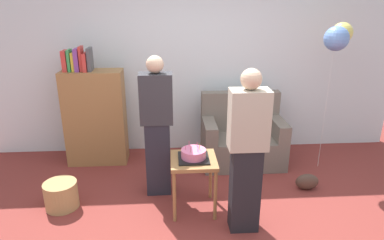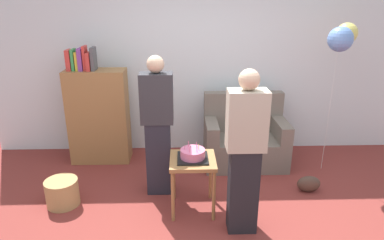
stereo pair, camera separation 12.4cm
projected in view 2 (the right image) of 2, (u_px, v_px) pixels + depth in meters
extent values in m
plane|color=maroon|center=(206.00, 229.00, 3.46)|extent=(8.00, 8.00, 0.00)
cube|color=silver|center=(198.00, 60.00, 4.93)|extent=(6.00, 0.10, 2.70)
cube|color=#6B6056|center=(245.00, 150.00, 4.76)|extent=(1.10, 0.70, 0.40)
cube|color=#6B6056|center=(243.00, 111.00, 4.85)|extent=(1.10, 0.16, 0.56)
cube|color=#6B6056|center=(211.00, 129.00, 4.64)|extent=(0.16, 0.70, 0.24)
cube|color=#6B6056|center=(280.00, 128.00, 4.67)|extent=(0.16, 0.70, 0.24)
cube|color=olive|center=(99.00, 117.00, 4.73)|extent=(0.80, 0.36, 1.30)
cube|color=red|center=(69.00, 60.00, 4.46)|extent=(0.06, 0.18, 0.27)
cube|color=#38934C|center=(74.00, 60.00, 4.46)|extent=(0.04, 0.17, 0.28)
cube|color=gold|center=(78.00, 61.00, 4.46)|extent=(0.03, 0.17, 0.24)
cube|color=#7F3D93|center=(81.00, 59.00, 4.46)|extent=(0.06, 0.20, 0.29)
cube|color=red|center=(85.00, 58.00, 4.46)|extent=(0.03, 0.17, 0.31)
cube|color=red|center=(90.00, 61.00, 4.47)|extent=(0.05, 0.25, 0.23)
cube|color=#4C4C51|center=(94.00, 59.00, 4.46)|extent=(0.04, 0.21, 0.30)
cube|color=olive|center=(193.00, 160.00, 3.60)|extent=(0.48, 0.48, 0.04)
cylinder|color=olive|center=(173.00, 197.00, 3.50)|extent=(0.04, 0.04, 0.57)
cylinder|color=olive|center=(214.00, 196.00, 3.51)|extent=(0.04, 0.04, 0.57)
cylinder|color=olive|center=(174.00, 177.00, 3.90)|extent=(0.04, 0.04, 0.57)
cylinder|color=olive|center=(211.00, 176.00, 3.91)|extent=(0.04, 0.04, 0.57)
cube|color=black|center=(193.00, 158.00, 3.59)|extent=(0.32, 0.32, 0.02)
cylinder|color=#D66B93|center=(193.00, 153.00, 3.57)|extent=(0.26, 0.26, 0.09)
cylinder|color=#F2CC4C|center=(199.00, 147.00, 3.55)|extent=(0.01, 0.01, 0.06)
cylinder|color=#EA668C|center=(196.00, 144.00, 3.63)|extent=(0.01, 0.01, 0.05)
cylinder|color=#EA668C|center=(188.00, 144.00, 3.61)|extent=(0.01, 0.01, 0.06)
cylinder|color=#EA668C|center=(185.00, 148.00, 3.55)|extent=(0.01, 0.01, 0.05)
cylinder|color=#EA668C|center=(189.00, 150.00, 3.48)|extent=(0.01, 0.01, 0.06)
cylinder|color=#EA668C|center=(197.00, 149.00, 3.49)|extent=(0.01, 0.01, 0.06)
cube|color=#23232D|center=(159.00, 158.00, 4.00)|extent=(0.28, 0.20, 0.88)
cube|color=#2D2D33|center=(157.00, 98.00, 3.76)|extent=(0.36, 0.22, 0.56)
sphere|color=#D1A889|center=(155.00, 64.00, 3.63)|extent=(0.19, 0.19, 0.19)
cube|color=black|center=(243.00, 190.00, 3.33)|extent=(0.28, 0.20, 0.88)
cube|color=#B2A893|center=(247.00, 120.00, 3.08)|extent=(0.36, 0.22, 0.56)
sphere|color=#D1A889|center=(249.00, 80.00, 2.96)|extent=(0.19, 0.19, 0.19)
cylinder|color=#A88451|center=(62.00, 192.00, 3.83)|extent=(0.36, 0.36, 0.30)
ellipsoid|color=#473328|center=(309.00, 184.00, 4.10)|extent=(0.28, 0.14, 0.20)
cylinder|color=silver|center=(330.00, 107.00, 4.39)|extent=(0.00, 0.00, 1.76)
sphere|color=#E5D666|center=(347.00, 33.00, 4.17)|extent=(0.26, 0.26, 0.26)
sphere|color=#668ED6|center=(340.00, 39.00, 4.02)|extent=(0.30, 0.30, 0.30)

